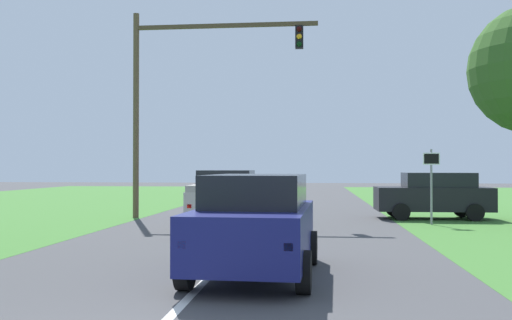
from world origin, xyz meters
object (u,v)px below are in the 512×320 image
(red_suv_near, at_px, (256,222))
(traffic_light, at_px, (180,83))
(pickup_truck_lead, at_px, (227,199))
(keep_moving_sign, at_px, (431,177))
(crossing_suv_far, at_px, (434,195))

(red_suv_near, bearing_deg, traffic_light, 110.44)
(pickup_truck_lead, height_order, keep_moving_sign, keep_moving_sign)
(red_suv_near, height_order, pickup_truck_lead, pickup_truck_lead)
(red_suv_near, height_order, keep_moving_sign, keep_moving_sign)
(pickup_truck_lead, relative_size, traffic_light, 0.58)
(pickup_truck_lead, distance_m, crossing_suv_far, 8.91)
(traffic_light, bearing_deg, crossing_suv_far, 4.25)
(red_suv_near, xyz_separation_m, keep_moving_sign, (5.35, 10.11, 0.73))
(traffic_light, relative_size, crossing_suv_far, 1.87)
(pickup_truck_lead, relative_size, crossing_suv_far, 1.09)
(traffic_light, bearing_deg, keep_moving_sign, -9.28)
(pickup_truck_lead, relative_size, keep_moving_sign, 1.80)
(pickup_truck_lead, distance_m, keep_moving_sign, 7.51)
(keep_moving_sign, bearing_deg, pickup_truck_lead, -164.28)
(keep_moving_sign, bearing_deg, red_suv_near, -117.90)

